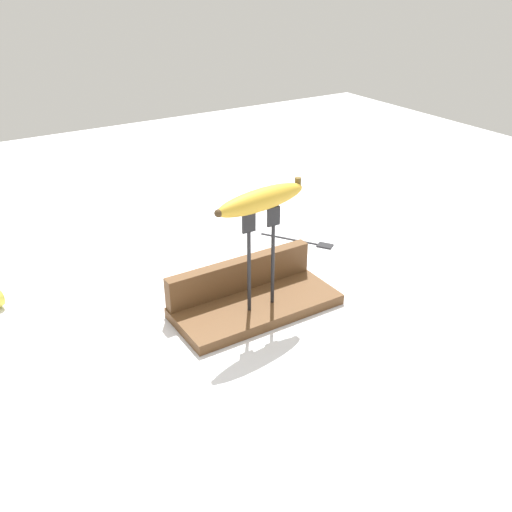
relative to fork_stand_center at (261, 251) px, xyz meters
The scene contains 6 objects.
ground_plane 0.14m from the fork_stand_center, 90.00° to the left, with size 3.00×3.00×0.00m, color silver.
wooden_board 0.13m from the fork_stand_center, 90.00° to the left, with size 0.32×0.15×0.02m, color brown.
board_backstop 0.12m from the fork_stand_center, 90.00° to the left, with size 0.32×0.03×0.06m, color brown.
fork_stand_center is the anchor object (origin of this frame).
banana_raised_center 0.10m from the fork_stand_center, behind, with size 0.20×0.07×0.04m.
fork_fallen_near 0.36m from the fork_stand_center, 38.40° to the left, with size 0.12×0.16×0.01m.
Camera 1 is at (-0.51, -0.81, 0.62)m, focal length 40.33 mm.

